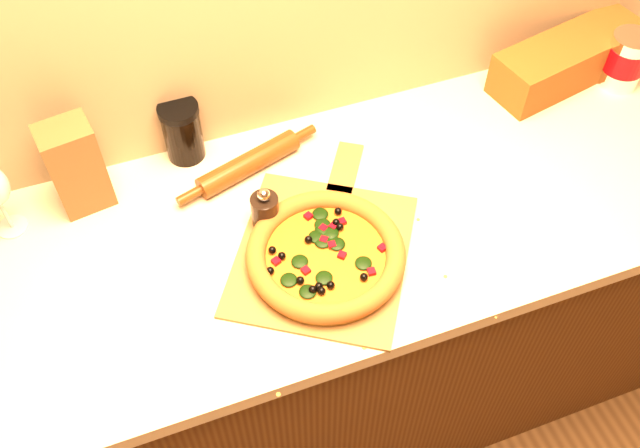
% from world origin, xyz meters
% --- Properties ---
extents(cabinet, '(2.80, 0.65, 0.86)m').
position_xyz_m(cabinet, '(0.00, 1.43, 0.43)').
color(cabinet, '#47250F').
rests_on(cabinet, ground).
extents(countertop, '(2.84, 0.68, 0.04)m').
position_xyz_m(countertop, '(0.00, 1.43, 0.88)').
color(countertop, beige).
rests_on(countertop, cabinet).
extents(pizza_peel, '(0.50, 0.55, 0.01)m').
position_xyz_m(pizza_peel, '(0.01, 1.35, 0.90)').
color(pizza_peel, olive).
rests_on(pizza_peel, countertop).
extents(pizza, '(0.33, 0.33, 0.05)m').
position_xyz_m(pizza, '(0.00, 1.32, 0.93)').
color(pizza, '#B3762C').
rests_on(pizza, pizza_peel).
extents(pepper_grinder, '(0.06, 0.06, 0.11)m').
position_xyz_m(pepper_grinder, '(-0.08, 1.46, 0.95)').
color(pepper_grinder, black).
rests_on(pepper_grinder, countertop).
extents(rolling_pin, '(0.36, 0.13, 0.05)m').
position_xyz_m(rolling_pin, '(-0.07, 1.62, 0.93)').
color(rolling_pin, '#58290F').
rests_on(rolling_pin, countertop).
extents(coffee_canister, '(0.10, 0.10, 0.14)m').
position_xyz_m(coffee_canister, '(0.91, 1.59, 0.97)').
color(coffee_canister, silver).
rests_on(coffee_canister, countertop).
extents(bread_bag, '(0.44, 0.22, 0.11)m').
position_xyz_m(bread_bag, '(0.79, 1.66, 0.96)').
color(bread_bag, brown).
rests_on(bread_bag, countertop).
extents(paper_bag, '(0.12, 0.10, 0.22)m').
position_xyz_m(paper_bag, '(-0.43, 1.66, 1.01)').
color(paper_bag, brown).
rests_on(paper_bag, countertop).
extents(dark_jar, '(0.09, 0.09, 0.15)m').
position_xyz_m(dark_jar, '(-0.19, 1.72, 0.97)').
color(dark_jar, black).
rests_on(dark_jar, countertop).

